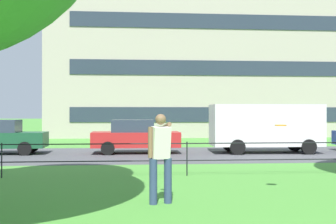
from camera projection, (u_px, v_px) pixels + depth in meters
name	position (u px, v px, depth m)	size (l,w,h in m)	color
street_strip	(167.00, 154.00, 19.89)	(80.00, 7.81, 0.01)	#4C4C51
park_fence	(187.00, 153.00, 13.08)	(31.82, 0.04, 1.00)	black
person_thrower	(160.00, 155.00, 9.05)	(0.50, 0.85, 1.82)	navy
frisbee	(281.00, 125.00, 10.35)	(0.32, 0.32, 0.03)	orange
car_dark_green_far_left	(0.00, 137.00, 19.99)	(4.02, 1.86, 1.54)	#194C2D
car_red_far_right	(135.00, 136.00, 20.38)	(4.01, 1.83, 1.54)	red
panel_van_left	(266.00, 125.00, 20.66)	(5.07, 2.24, 2.24)	white
apartment_building_background	(196.00, 54.00, 39.92)	(24.63, 14.11, 14.26)	#ADA393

